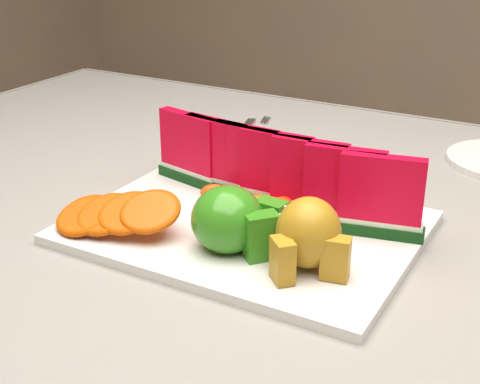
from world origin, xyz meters
name	(u,v)px	position (x,y,z in m)	size (l,w,h in m)	color
table	(270,283)	(0.00, 0.00, 0.65)	(1.40, 0.90, 0.75)	#4D2619
tablecloth	(271,242)	(0.00, 0.00, 0.72)	(1.53, 1.03, 0.20)	gray
platter	(246,227)	(0.00, -0.06, 0.76)	(0.40, 0.30, 0.01)	silver
apple_cluster	(234,221)	(0.01, -0.12, 0.80)	(0.12, 0.11, 0.08)	#21961B
pear_cluster	(309,236)	(0.10, -0.13, 0.81)	(0.10, 0.10, 0.08)	#A5680A
fork	(244,132)	(-0.19, 0.27, 0.76)	(0.06, 0.19, 0.00)	silver
watermelon_row	(276,172)	(0.01, 0.00, 0.82)	(0.39, 0.07, 0.10)	#0F3617
orange_fan_front	(117,213)	(-0.12, -0.15, 0.79)	(0.16, 0.11, 0.05)	#D95E00
orange_fan_back	(276,171)	(-0.03, 0.06, 0.79)	(0.29, 0.11, 0.05)	#D95E00
tangerine_segments	(248,207)	(-0.01, -0.04, 0.78)	(0.16, 0.07, 0.02)	orange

